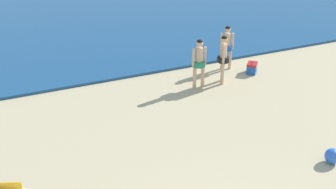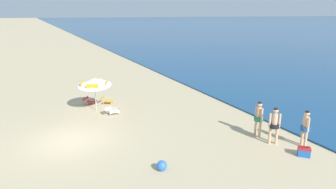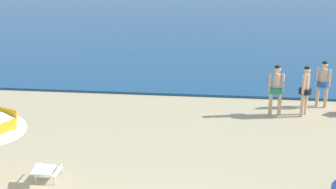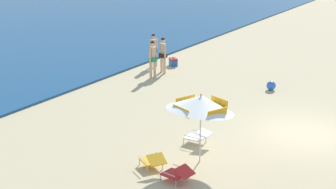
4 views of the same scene
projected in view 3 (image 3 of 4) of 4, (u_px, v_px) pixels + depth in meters
name	position (u px, v px, depth m)	size (l,w,h in m)	color
lounge_chair_beside_umbrella	(47.00, 171.00, 11.47)	(0.59, 0.86, 0.49)	white
person_standing_near_shore	(323.00, 81.00, 16.84)	(0.48, 0.42, 1.72)	#D8A87F
person_standing_beside	(276.00, 86.00, 15.99)	(0.53, 0.44, 1.78)	#D8A87F
person_wading_in	(306.00, 87.00, 15.91)	(0.43, 0.46, 1.77)	#D8A87F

